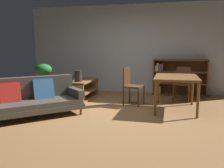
{
  "coord_description": "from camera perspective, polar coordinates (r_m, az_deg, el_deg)",
  "views": [
    {
      "loc": [
        1.08,
        -4.78,
        1.36
      ],
      "look_at": [
        -0.1,
        0.16,
        0.61
      ],
      "focal_mm": 38.46,
      "sensor_mm": 36.0,
      "label": 1
    }
  ],
  "objects": [
    {
      "name": "open_laptop",
      "position": [
        6.62,
        -7.21,
        1.29
      ],
      "size": [
        0.45,
        0.3,
        0.1
      ],
      "color": "#333338",
      "rests_on": "media_console"
    },
    {
      "name": "media_console",
      "position": [
        6.53,
        -6.84,
        -1.42
      ],
      "size": [
        0.47,
        1.26,
        0.52
      ],
      "color": "olive",
      "rests_on": "ground_plane"
    },
    {
      "name": "fabric_couch",
      "position": [
        5.16,
        -17.68,
        -3.23
      ],
      "size": [
        1.81,
        1.8,
        0.78
      ],
      "color": "brown",
      "rests_on": "ground_plane"
    },
    {
      "name": "potted_floor_plant",
      "position": [
        6.79,
        -15.93,
        1.6
      ],
      "size": [
        0.45,
        0.55,
        0.96
      ],
      "color": "brown",
      "rests_on": "ground_plane"
    },
    {
      "name": "back_wall_panel",
      "position": [
        7.56,
        5.31,
        8.28
      ],
      "size": [
        6.8,
        0.1,
        2.7
      ],
      "primitive_type": "cube",
      "color": "silver",
      "rests_on": "ground_plane"
    },
    {
      "name": "dining_table",
      "position": [
        5.5,
        15.0,
        1.03
      ],
      "size": [
        0.92,
        1.3,
        0.75
      ],
      "color": "brown",
      "rests_on": "ground_plane"
    },
    {
      "name": "ground_plane",
      "position": [
        5.09,
        0.73,
        -7.11
      ],
      "size": [
        8.16,
        8.16,
        0.0
      ],
      "primitive_type": "plane",
      "color": "#9E7042"
    },
    {
      "name": "desk_speaker",
      "position": [
        6.22,
        -8.03,
        1.91
      ],
      "size": [
        0.19,
        0.19,
        0.29
      ],
      "color": "#2D2823",
      "rests_on": "media_console"
    },
    {
      "name": "dining_chair_far",
      "position": [
        5.85,
        4.55,
        0.08
      ],
      "size": [
        0.51,
        0.51,
        0.92
      ],
      "color": "#56351E",
      "rests_on": "ground_plane"
    },
    {
      "name": "dining_chair_near",
      "position": [
        6.59,
        16.44,
        0.54
      ],
      "size": [
        0.48,
        0.48,
        0.88
      ],
      "color": "#56351E",
      "rests_on": "ground_plane"
    },
    {
      "name": "bookshelf",
      "position": [
        7.34,
        15.13,
        1.58
      ],
      "size": [
        1.53,
        0.34,
        1.05
      ],
      "color": "brown",
      "rests_on": "ground_plane"
    }
  ]
}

